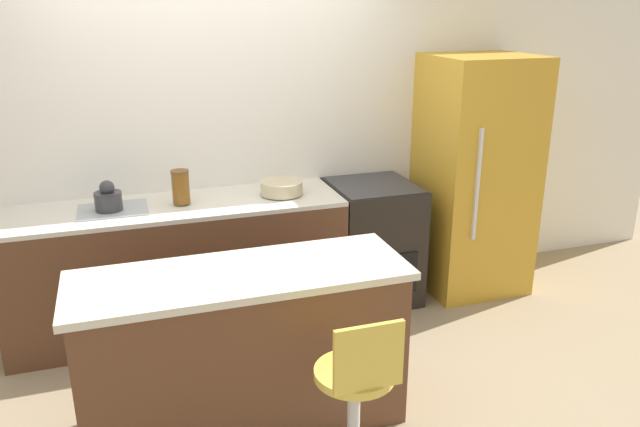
{
  "coord_description": "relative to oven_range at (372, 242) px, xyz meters",
  "views": [
    {
      "loc": [
        -0.66,
        -3.73,
        2.2
      ],
      "look_at": [
        0.49,
        -0.27,
        0.95
      ],
      "focal_mm": 35.0,
      "sensor_mm": 36.0,
      "label": 1
    }
  ],
  "objects": [
    {
      "name": "back_counter",
      "position": [
        -1.45,
        0.0,
        -0.0
      ],
      "size": [
        2.25,
        0.65,
        0.91
      ],
      "color": "brown",
      "rests_on": "ground_plane"
    },
    {
      "name": "ground_plane",
      "position": [
        -1.11,
        -0.34,
        -0.45
      ],
      "size": [
        14.0,
        14.0,
        0.0
      ],
      "primitive_type": "plane",
      "color": "#998466"
    },
    {
      "name": "stool_chair",
      "position": [
        -0.86,
        -1.85,
        0.0
      ],
      "size": [
        0.37,
        0.37,
        0.93
      ],
      "color": "#B7B7BC",
      "rests_on": "ground_plane"
    },
    {
      "name": "canister_jar",
      "position": [
        -1.4,
        -0.01,
        0.57
      ],
      "size": [
        0.12,
        0.12,
        0.23
      ],
      "color": "brown",
      "rests_on": "back_counter"
    },
    {
      "name": "mixing_bowl",
      "position": [
        -0.71,
        -0.01,
        0.5
      ],
      "size": [
        0.3,
        0.3,
        0.09
      ],
      "color": "#C1B28E",
      "rests_on": "back_counter"
    },
    {
      "name": "refrigerator",
      "position": [
        0.83,
        -0.03,
        0.46
      ],
      "size": [
        0.76,
        0.74,
        1.82
      ],
      "color": "gold",
      "rests_on": "ground_plane"
    },
    {
      "name": "kitchen_island",
      "position": [
        -1.25,
        -1.22,
        -0.0
      ],
      "size": [
        1.72,
        0.6,
        0.9
      ],
      "color": "brown",
      "rests_on": "ground_plane"
    },
    {
      "name": "kettle",
      "position": [
        -1.86,
        -0.01,
        0.53
      ],
      "size": [
        0.17,
        0.17,
        0.2
      ],
      "color": "#333338",
      "rests_on": "back_counter"
    },
    {
      "name": "wall_back",
      "position": [
        -1.11,
        0.36,
        0.85
      ],
      "size": [
        8.0,
        0.06,
        2.6
      ],
      "color": "white",
      "rests_on": "ground_plane"
    },
    {
      "name": "oven_range",
      "position": [
        0.0,
        0.0,
        0.0
      ],
      "size": [
        0.62,
        0.66,
        0.91
      ],
      "color": "black",
      "rests_on": "ground_plane"
    }
  ]
}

